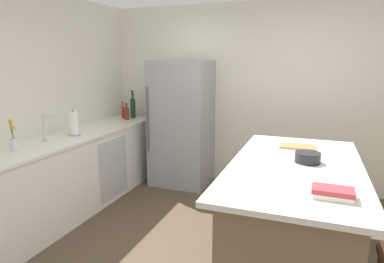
{
  "coord_description": "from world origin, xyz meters",
  "views": [
    {
      "loc": [
        0.58,
        -2.51,
        1.78
      ],
      "look_at": [
        -0.7,
        0.94,
        1.0
      ],
      "focal_mm": 30.8,
      "sensor_mm": 36.0,
      "label": 1
    }
  ],
  "objects_px": {
    "wine_bottle": "(133,107)",
    "cutting_board": "(298,146)",
    "flower_vase": "(13,141)",
    "refrigerator": "(182,123)",
    "syrup_bottle": "(127,113)",
    "paper_towel_roll": "(74,124)",
    "gin_bottle": "(134,108)",
    "sink_faucet": "(44,127)",
    "kitchen_island": "(292,215)",
    "hot_sauce_bottle": "(123,112)",
    "cookbook_stack": "(333,193)",
    "mixing_bowl": "(308,157)"
  },
  "relations": [
    {
      "from": "flower_vase",
      "to": "wine_bottle",
      "type": "bearing_deg",
      "value": 87.9
    },
    {
      "from": "refrigerator",
      "to": "cookbook_stack",
      "type": "distance_m",
      "value": 2.97
    },
    {
      "from": "wine_bottle",
      "to": "syrup_bottle",
      "type": "bearing_deg",
      "value": -90.29
    },
    {
      "from": "mixing_bowl",
      "to": "kitchen_island",
      "type": "bearing_deg",
      "value": -138.44
    },
    {
      "from": "syrup_bottle",
      "to": "kitchen_island",
      "type": "bearing_deg",
      "value": -29.85
    },
    {
      "from": "wine_bottle",
      "to": "syrup_bottle",
      "type": "height_order",
      "value": "wine_bottle"
    },
    {
      "from": "sink_faucet",
      "to": "flower_vase",
      "type": "xyz_separation_m",
      "value": [
        0.01,
        -0.42,
        -0.05
      ]
    },
    {
      "from": "syrup_bottle",
      "to": "cookbook_stack",
      "type": "bearing_deg",
      "value": -37.12
    },
    {
      "from": "hot_sauce_bottle",
      "to": "cutting_board",
      "type": "height_order",
      "value": "hot_sauce_bottle"
    },
    {
      "from": "refrigerator",
      "to": "wine_bottle",
      "type": "relative_size",
      "value": 4.29
    },
    {
      "from": "kitchen_island",
      "to": "flower_vase",
      "type": "xyz_separation_m",
      "value": [
        -2.59,
        -0.49,
        0.56
      ]
    },
    {
      "from": "refrigerator",
      "to": "sink_faucet",
      "type": "xyz_separation_m",
      "value": [
        -0.92,
        -1.66,
        0.18
      ]
    },
    {
      "from": "wine_bottle",
      "to": "cutting_board",
      "type": "height_order",
      "value": "wine_bottle"
    },
    {
      "from": "hot_sauce_bottle",
      "to": "gin_bottle",
      "type": "bearing_deg",
      "value": 68.47
    },
    {
      "from": "refrigerator",
      "to": "cookbook_stack",
      "type": "height_order",
      "value": "refrigerator"
    },
    {
      "from": "syrup_bottle",
      "to": "cutting_board",
      "type": "distance_m",
      "value": 2.64
    },
    {
      "from": "gin_bottle",
      "to": "syrup_bottle",
      "type": "relative_size",
      "value": 1.44
    },
    {
      "from": "kitchen_island",
      "to": "refrigerator",
      "type": "distance_m",
      "value": 2.35
    },
    {
      "from": "refrigerator",
      "to": "cookbook_stack",
      "type": "relative_size",
      "value": 7.06
    },
    {
      "from": "kitchen_island",
      "to": "flower_vase",
      "type": "height_order",
      "value": "flower_vase"
    },
    {
      "from": "refrigerator",
      "to": "hot_sauce_bottle",
      "type": "height_order",
      "value": "refrigerator"
    },
    {
      "from": "kitchen_island",
      "to": "hot_sauce_bottle",
      "type": "bearing_deg",
      "value": 149.76
    },
    {
      "from": "refrigerator",
      "to": "mixing_bowl",
      "type": "relative_size",
      "value": 8.42
    },
    {
      "from": "refrigerator",
      "to": "syrup_bottle",
      "type": "bearing_deg",
      "value": -170.35
    },
    {
      "from": "refrigerator",
      "to": "cutting_board",
      "type": "bearing_deg",
      "value": -30.85
    },
    {
      "from": "hot_sauce_bottle",
      "to": "flower_vase",
      "type": "bearing_deg",
      "value": -88.8
    },
    {
      "from": "paper_towel_roll",
      "to": "wine_bottle",
      "type": "relative_size",
      "value": 0.74
    },
    {
      "from": "refrigerator",
      "to": "mixing_bowl",
      "type": "height_order",
      "value": "refrigerator"
    },
    {
      "from": "refrigerator",
      "to": "flower_vase",
      "type": "xyz_separation_m",
      "value": [
        -0.91,
        -2.08,
        0.13
      ]
    },
    {
      "from": "cookbook_stack",
      "to": "flower_vase",
      "type": "bearing_deg",
      "value": 176.77
    },
    {
      "from": "syrup_bottle",
      "to": "paper_towel_roll",
      "type": "bearing_deg",
      "value": -90.53
    },
    {
      "from": "kitchen_island",
      "to": "paper_towel_roll",
      "type": "bearing_deg",
      "value": 173.42
    },
    {
      "from": "kitchen_island",
      "to": "flower_vase",
      "type": "distance_m",
      "value": 2.7
    },
    {
      "from": "sink_faucet",
      "to": "hot_sauce_bottle",
      "type": "distance_m",
      "value": 1.62
    },
    {
      "from": "sink_faucet",
      "to": "gin_bottle",
      "type": "bearing_deg",
      "value": 88.61
    },
    {
      "from": "wine_bottle",
      "to": "mixing_bowl",
      "type": "xyz_separation_m",
      "value": [
        2.6,
        -1.54,
        -0.11
      ]
    },
    {
      "from": "cookbook_stack",
      "to": "kitchen_island",
      "type": "bearing_deg",
      "value": 111.47
    },
    {
      "from": "paper_towel_roll",
      "to": "gin_bottle",
      "type": "xyz_separation_m",
      "value": [
        -0.03,
        1.43,
        0.01
      ]
    },
    {
      "from": "kitchen_island",
      "to": "cutting_board",
      "type": "height_order",
      "value": "cutting_board"
    },
    {
      "from": "wine_bottle",
      "to": "syrup_bottle",
      "type": "distance_m",
      "value": 0.19
    },
    {
      "from": "refrigerator",
      "to": "cutting_board",
      "type": "xyz_separation_m",
      "value": [
        1.67,
        -1.0,
        0.04
      ]
    },
    {
      "from": "flower_vase",
      "to": "wine_bottle",
      "type": "xyz_separation_m",
      "value": [
        0.08,
        2.12,
        0.06
      ]
    },
    {
      "from": "refrigerator",
      "to": "flower_vase",
      "type": "distance_m",
      "value": 2.27
    },
    {
      "from": "flower_vase",
      "to": "kitchen_island",
      "type": "bearing_deg",
      "value": 10.8
    },
    {
      "from": "mixing_bowl",
      "to": "cutting_board",
      "type": "distance_m",
      "value": 0.52
    },
    {
      "from": "gin_bottle",
      "to": "hot_sauce_bottle",
      "type": "xyz_separation_m",
      "value": [
        -0.07,
        -0.19,
        -0.04
      ]
    },
    {
      "from": "hot_sauce_bottle",
      "to": "kitchen_island",
      "type": "bearing_deg",
      "value": -30.24
    },
    {
      "from": "refrigerator",
      "to": "kitchen_island",
      "type": "bearing_deg",
      "value": -43.25
    },
    {
      "from": "cookbook_stack",
      "to": "hot_sauce_bottle",
      "type": "bearing_deg",
      "value": 142.85
    },
    {
      "from": "flower_vase",
      "to": "cookbook_stack",
      "type": "height_order",
      "value": "flower_vase"
    }
  ]
}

